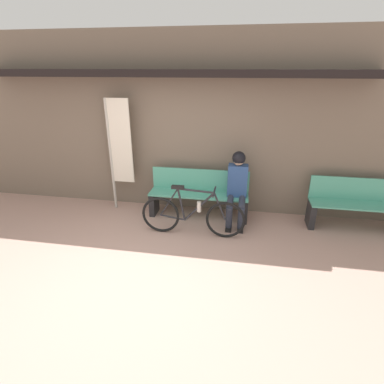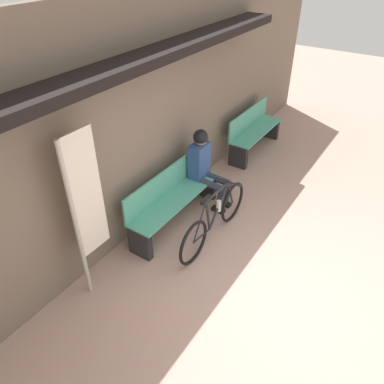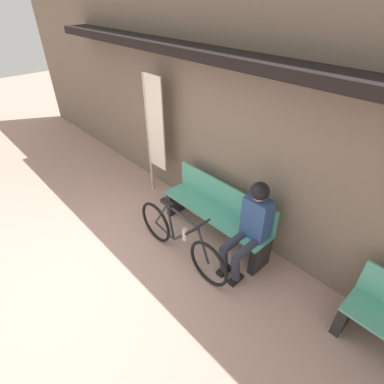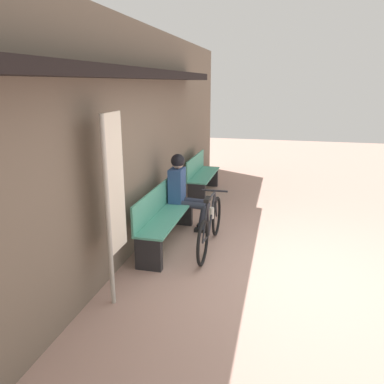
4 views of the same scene
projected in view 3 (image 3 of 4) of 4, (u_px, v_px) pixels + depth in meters
name	position (u px, v px, depth m)	size (l,w,h in m)	color
ground_plane	(86.00, 280.00, 3.89)	(24.00, 24.00, 0.00)	tan
storefront_wall	(211.00, 114.00, 4.21)	(12.00, 0.56, 3.20)	#756656
park_bench_near	(217.00, 213.00, 4.37)	(1.79, 0.42, 0.87)	#51A88E
bicycle	(180.00, 239.00, 4.00)	(1.71, 0.40, 0.86)	black
person_seated	(251.00, 223.00, 3.71)	(0.34, 0.66, 1.28)	#2D3342
banner_pole	(153.00, 128.00, 4.85)	(0.45, 0.05, 2.10)	#B7B2A8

